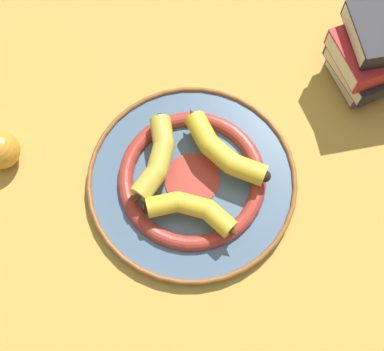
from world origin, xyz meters
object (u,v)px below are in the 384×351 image
Objects in this scene: decorative_bowl at (192,180)px; banana_c at (193,210)px; apple at (0,150)px; banana_b at (221,150)px; banana_a at (157,160)px.

banana_c is (-0.07, -0.01, 0.04)m from decorative_bowl.
banana_b is at bearing -85.60° from apple.
decorative_bowl is 0.08m from banana_b.
banana_c is at bearing -103.21° from apple.
banana_a reaches higher than banana_c.
apple is (-0.03, 0.40, -0.02)m from banana_b.
decorative_bowl is 0.35m from apple.
banana_a is 2.22× the size of apple.
banana_a is 0.12m from banana_b.
banana_a reaches higher than decorative_bowl.
apple is at bearing -137.98° from banana_b.
decorative_bowl is 2.09× the size of banana_a.
banana_b is 0.12m from banana_c.
banana_a is 0.11m from banana_c.
apple reaches higher than banana_b.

